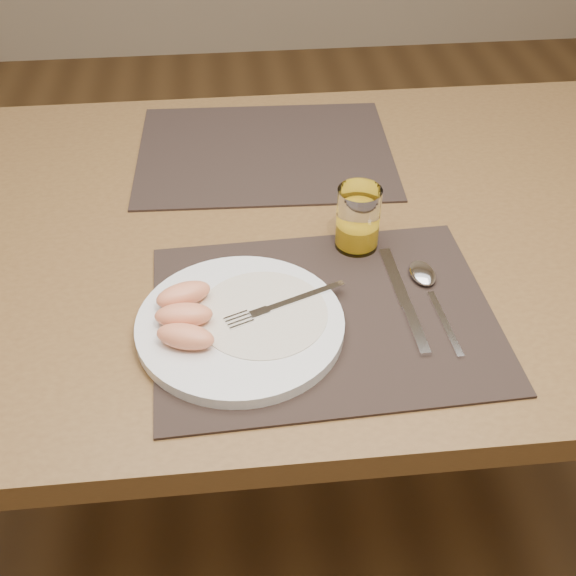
{
  "coord_description": "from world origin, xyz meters",
  "views": [
    {
      "loc": [
        -0.1,
        -0.92,
        1.4
      ],
      "look_at": [
        -0.02,
        -0.18,
        0.77
      ],
      "focal_mm": 45.0,
      "sensor_mm": 36.0,
      "label": 1
    }
  ],
  "objects_px": {
    "fork": "(276,307)",
    "juice_glass": "(358,221)",
    "placemat_far": "(265,152)",
    "placemat_near": "(324,316)",
    "spoon": "(426,280)",
    "table": "(291,264)",
    "plate": "(240,325)",
    "knife": "(407,307)"
  },
  "relations": [
    {
      "from": "table",
      "to": "spoon",
      "type": "bearing_deg",
      "value": -44.72
    },
    {
      "from": "placemat_near",
      "to": "fork",
      "type": "distance_m",
      "value": 0.07
    },
    {
      "from": "placemat_near",
      "to": "fork",
      "type": "xyz_separation_m",
      "value": [
        -0.06,
        0.0,
        0.02
      ]
    },
    {
      "from": "placemat_near",
      "to": "plate",
      "type": "distance_m",
      "value": 0.11
    },
    {
      "from": "table",
      "to": "spoon",
      "type": "relative_size",
      "value": 7.3
    },
    {
      "from": "placemat_far",
      "to": "spoon",
      "type": "xyz_separation_m",
      "value": [
        0.2,
        -0.39,
        0.01
      ]
    },
    {
      "from": "table",
      "to": "placemat_near",
      "type": "height_order",
      "value": "placemat_near"
    },
    {
      "from": "placemat_far",
      "to": "fork",
      "type": "height_order",
      "value": "fork"
    },
    {
      "from": "knife",
      "to": "fork",
      "type": "bearing_deg",
      "value": 179.62
    },
    {
      "from": "placemat_near",
      "to": "juice_glass",
      "type": "bearing_deg",
      "value": 64.98
    },
    {
      "from": "knife",
      "to": "juice_glass",
      "type": "height_order",
      "value": "juice_glass"
    },
    {
      "from": "fork",
      "to": "knife",
      "type": "height_order",
      "value": "fork"
    },
    {
      "from": "plate",
      "to": "fork",
      "type": "xyz_separation_m",
      "value": [
        0.05,
        0.02,
        0.01
      ]
    },
    {
      "from": "placemat_near",
      "to": "spoon",
      "type": "distance_m",
      "value": 0.16
    },
    {
      "from": "table",
      "to": "placemat_far",
      "type": "relative_size",
      "value": 3.11
    },
    {
      "from": "fork",
      "to": "placemat_far",
      "type": "bearing_deg",
      "value": 87.53
    },
    {
      "from": "fork",
      "to": "juice_glass",
      "type": "height_order",
      "value": "juice_glass"
    },
    {
      "from": "placemat_far",
      "to": "fork",
      "type": "xyz_separation_m",
      "value": [
        -0.02,
        -0.44,
        0.02
      ]
    },
    {
      "from": "placemat_far",
      "to": "juice_glass",
      "type": "distance_m",
      "value": 0.32
    },
    {
      "from": "knife",
      "to": "spoon",
      "type": "xyz_separation_m",
      "value": [
        0.04,
        0.05,
        0.0
      ]
    },
    {
      "from": "spoon",
      "to": "juice_glass",
      "type": "xyz_separation_m",
      "value": [
        -0.08,
        0.1,
        0.04
      ]
    },
    {
      "from": "juice_glass",
      "to": "fork",
      "type": "bearing_deg",
      "value": -132.34
    },
    {
      "from": "plate",
      "to": "spoon",
      "type": "relative_size",
      "value": 1.41
    },
    {
      "from": "plate",
      "to": "juice_glass",
      "type": "relative_size",
      "value": 2.79
    },
    {
      "from": "knife",
      "to": "juice_glass",
      "type": "xyz_separation_m",
      "value": [
        -0.04,
        0.15,
        0.04
      ]
    },
    {
      "from": "placemat_far",
      "to": "fork",
      "type": "distance_m",
      "value": 0.44
    },
    {
      "from": "placemat_near",
      "to": "knife",
      "type": "bearing_deg",
      "value": 0.45
    },
    {
      "from": "fork",
      "to": "spoon",
      "type": "relative_size",
      "value": 0.88
    },
    {
      "from": "placemat_near",
      "to": "knife",
      "type": "distance_m",
      "value": 0.11
    },
    {
      "from": "table",
      "to": "fork",
      "type": "relative_size",
      "value": 8.33
    },
    {
      "from": "fork",
      "to": "knife",
      "type": "bearing_deg",
      "value": -0.38
    },
    {
      "from": "plate",
      "to": "juice_glass",
      "type": "bearing_deg",
      "value": 42.3
    },
    {
      "from": "juice_glass",
      "to": "table",
      "type": "bearing_deg",
      "value": 141.46
    },
    {
      "from": "table",
      "to": "placemat_far",
      "type": "xyz_separation_m",
      "value": [
        -0.02,
        0.22,
        0.09
      ]
    },
    {
      "from": "placemat_far",
      "to": "table",
      "type": "bearing_deg",
      "value": -83.86
    },
    {
      "from": "placemat_near",
      "to": "knife",
      "type": "height_order",
      "value": "knife"
    },
    {
      "from": "placemat_far",
      "to": "plate",
      "type": "distance_m",
      "value": 0.46
    },
    {
      "from": "plate",
      "to": "table",
      "type": "bearing_deg",
      "value": 69.02
    },
    {
      "from": "knife",
      "to": "placemat_near",
      "type": "bearing_deg",
      "value": -179.55
    },
    {
      "from": "plate",
      "to": "juice_glass",
      "type": "distance_m",
      "value": 0.25
    },
    {
      "from": "placemat_near",
      "to": "fork",
      "type": "height_order",
      "value": "fork"
    },
    {
      "from": "fork",
      "to": "knife",
      "type": "distance_m",
      "value": 0.18
    }
  ]
}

